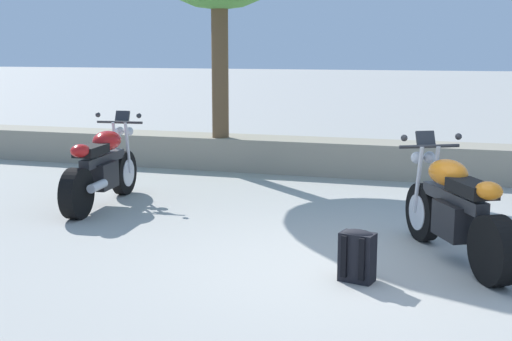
# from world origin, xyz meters

# --- Properties ---
(ground_plane) EXTENTS (120.00, 120.00, 0.00)m
(ground_plane) POSITION_xyz_m (0.00, 0.00, 0.00)
(ground_plane) COLOR #A3A099
(stone_wall) EXTENTS (36.00, 0.80, 0.55)m
(stone_wall) POSITION_xyz_m (0.00, 4.80, 0.28)
(stone_wall) COLOR gray
(stone_wall) RESTS_ON ground
(motorcycle_red_near_left) EXTENTS (0.67, 2.07, 1.18)m
(motorcycle_red_near_left) POSITION_xyz_m (-3.67, 1.62, 0.49)
(motorcycle_red_near_left) COLOR black
(motorcycle_red_near_left) RESTS_ON ground
(motorcycle_orange_centre) EXTENTS (1.16, 1.89, 1.18)m
(motorcycle_orange_centre) POSITION_xyz_m (0.78, 0.52, 0.49)
(motorcycle_orange_centre) COLOR black
(motorcycle_orange_centre) RESTS_ON ground
(rider_backpack) EXTENTS (0.33, 0.31, 0.47)m
(rider_backpack) POSITION_xyz_m (-0.02, -0.38, 0.24)
(rider_backpack) COLOR black
(rider_backpack) RESTS_ON ground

